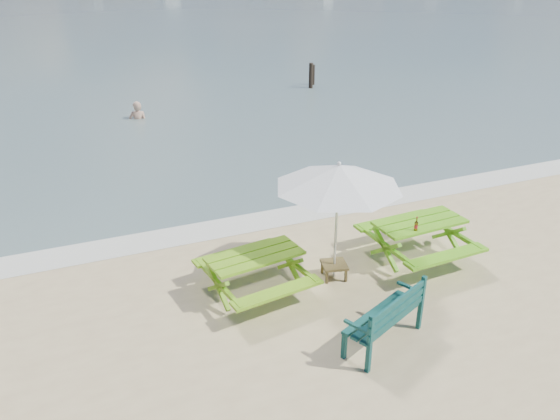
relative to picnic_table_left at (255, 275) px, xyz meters
name	(u,v)px	position (x,y,z in m)	size (l,w,h in m)	color
foam_strip	(277,218)	(1.51, 2.69, -0.37)	(22.00, 0.90, 0.01)	silver
picnic_table_left	(255,275)	(0.00, 0.00, 0.00)	(1.89, 2.05, 0.79)	#6CA619
picnic_table_right	(418,241)	(3.36, -0.09, 0.02)	(1.84, 2.03, 0.84)	#5CAA19
park_bench	(383,327)	(1.34, -2.04, -0.09)	(1.58, 1.06, 0.93)	#0E3D3A
side_table	(334,270)	(1.53, -0.07, -0.22)	(0.54, 0.54, 0.29)	brown
patio_umbrella	(339,176)	(1.53, -0.07, 1.65)	(2.71, 2.71, 2.23)	silver
beer_bottle	(416,226)	(3.04, -0.39, 0.55)	(0.07, 0.07, 0.27)	#8E5914
swimmer	(139,126)	(-0.01, 12.51, -0.65)	(0.76, 0.59, 1.83)	tan
mooring_pilings	(312,77)	(8.29, 14.95, 0.04)	(0.57, 0.77, 1.32)	black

